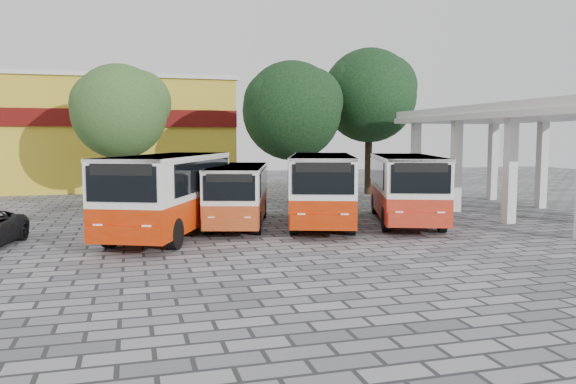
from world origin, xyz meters
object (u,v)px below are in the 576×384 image
object	(u,v)px
bus_centre_left	(238,191)
bus_centre_right	(322,184)
bus_far_left	(170,189)
bus_far_right	(406,184)

from	to	relation	value
bus_centre_left	bus_centre_right	xyz separation A→B (m)	(3.63, -0.62, 0.26)
bus_far_left	bus_centre_left	world-z (taller)	bus_far_left
bus_centre_right	bus_centre_left	bearing A→B (deg)	-171.36
bus_centre_right	bus_far_right	distance (m)	3.86
bus_far_left	bus_centre_right	world-z (taller)	bus_far_left
bus_centre_right	bus_far_right	xyz separation A→B (m)	(3.83, -0.47, -0.03)
bus_centre_right	bus_far_right	bearing A→B (deg)	11.44
bus_far_left	bus_centre_left	bearing A→B (deg)	52.18
bus_centre_left	bus_far_right	bearing A→B (deg)	7.49
bus_centre_left	bus_far_right	distance (m)	7.54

